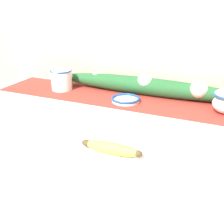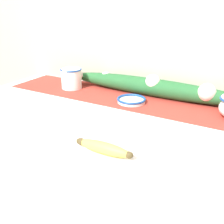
{
  "view_description": "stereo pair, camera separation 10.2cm",
  "coord_description": "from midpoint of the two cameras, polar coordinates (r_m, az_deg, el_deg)",
  "views": [
    {
      "loc": [
        0.36,
        -0.91,
        1.33
      ],
      "look_at": [
        -0.01,
        -0.05,
        0.94
      ],
      "focal_mm": 45.0,
      "sensor_mm": 36.0,
      "label": 1
    },
    {
      "loc": [
        0.46,
        -0.87,
        1.33
      ],
      "look_at": [
        -0.01,
        -0.05,
        0.94
      ],
      "focal_mm": 45.0,
      "sensor_mm": 36.0,
      "label": 2
    }
  ],
  "objects": [
    {
      "name": "small_dish",
      "position": [
        1.25,
        6.29,
        2.39
      ],
      "size": [
        0.13,
        0.13,
        0.02
      ],
      "color": "white",
      "rests_on": "countertop"
    },
    {
      "name": "spoon",
      "position": [
        1.0,
        24.37,
        -5.51
      ],
      "size": [
        0.16,
        0.11,
        0.01
      ],
      "rotation": [
        0.0,
        0.0,
        -0.56
      ],
      "color": "#B7B7BC",
      "rests_on": "countertop"
    },
    {
      "name": "countertop",
      "position": [
        1.32,
        3.96,
        -19.69
      ],
      "size": [
        1.53,
        0.74,
        0.89
      ],
      "primitive_type": "cube",
      "color": "silver",
      "rests_on": "ground_plane"
    },
    {
      "name": "back_wall",
      "position": [
        1.35,
        12.45,
        16.36
      ],
      "size": [
        2.33,
        0.04,
        2.4
      ],
      "primitive_type": "cube",
      "color": "#B7AD99",
      "rests_on": "ground_plane"
    },
    {
      "name": "cream_pitcher",
      "position": [
        1.44,
        -6.23,
        6.94
      ],
      "size": [
        0.11,
        0.13,
        0.1
      ],
      "color": "white",
      "rests_on": "countertop"
    },
    {
      "name": "poinsettia_garland",
      "position": [
        1.33,
        10.99,
        4.93
      ],
      "size": [
        0.91,
        0.1,
        0.11
      ],
      "color": "#235B2D",
      "rests_on": "countertop"
    },
    {
      "name": "table_runner",
      "position": [
        1.27,
        9.03,
        2.0
      ],
      "size": [
        1.4,
        0.26,
        0.0
      ],
      "primitive_type": "cube",
      "color": "#B23328",
      "rests_on": "countertop"
    },
    {
      "name": "banana",
      "position": [
        0.84,
        1.75,
        -7.39
      ],
      "size": [
        0.2,
        0.04,
        0.04
      ],
      "rotation": [
        0.0,
        0.0,
        0.02
      ],
      "color": "#DBCC4C",
      "rests_on": "countertop"
    }
  ]
}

